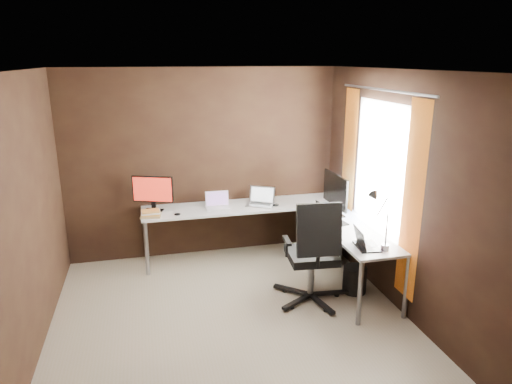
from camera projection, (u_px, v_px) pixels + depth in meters
room at (261, 197)px, 4.52m from camera, size 3.60×3.60×2.50m
desk at (280, 218)px, 5.71m from camera, size 2.65×2.25×0.73m
drawer_pedestal at (320, 239)px, 6.05m from camera, size 0.42×0.50×0.60m
monitor_left at (153, 192)px, 5.74m from camera, size 0.50×0.23×0.46m
monitor_right at (336, 192)px, 5.58m from camera, size 0.16×0.64×0.52m
laptop_white at (218, 204)px, 5.93m from camera, size 0.31×0.23×0.20m
laptop_silver at (261, 201)px, 6.06m from camera, size 0.42×0.39×0.23m
laptop_black_big at (330, 218)px, 5.39m from camera, size 0.31×0.40×0.24m
laptop_black_small at (364, 243)px, 4.68m from camera, size 0.26×0.33×0.21m
book_stack at (151, 214)px, 5.60m from camera, size 0.27×0.22×0.08m
mouse_left at (177, 214)px, 5.64m from camera, size 0.09×0.07×0.03m
mouse_corner at (276, 205)px, 6.00m from camera, size 0.09×0.07×0.03m
desk_lamp at (379, 213)px, 4.56m from camera, size 0.19×0.23×0.61m
office_chair at (312, 272)px, 5.01m from camera, size 0.67×0.67×1.19m
wastebasket at (355, 279)px, 5.25m from camera, size 0.34×0.34×0.31m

